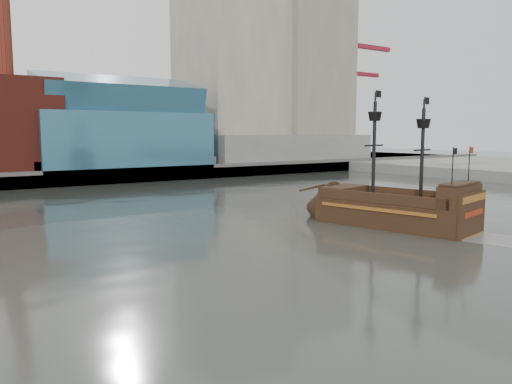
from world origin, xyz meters
TOP-DOWN VIEW (x-y plane):
  - ground at (0.00, 0.00)m, footprint 400.00×400.00m
  - promenade_far at (0.00, 92.00)m, footprint 220.00×60.00m
  - seawall at (0.00, 62.50)m, footprint 220.00×1.00m
  - skyline at (5.21, 84.56)m, footprint 149.00×45.00m
  - crane_a at (78.63, 82.00)m, footprint 22.50×4.00m
  - crane_b at (88.23, 92.00)m, footprint 19.10×4.00m
  - pirate_ship at (14.73, 10.46)m, footprint 8.99×18.22m

SIDE VIEW (x-z plane):
  - ground at x=0.00m, z-range 0.00..0.00m
  - promenade_far at x=0.00m, z-range 0.00..2.00m
  - pirate_ship at x=14.73m, z-range -5.36..7.74m
  - seawall at x=0.00m, z-range 0.00..2.60m
  - crane_b at x=88.23m, z-range 2.45..28.70m
  - crane_a at x=78.63m, z-range 2.99..35.24m
  - skyline at x=5.21m, z-range -6.45..55.55m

